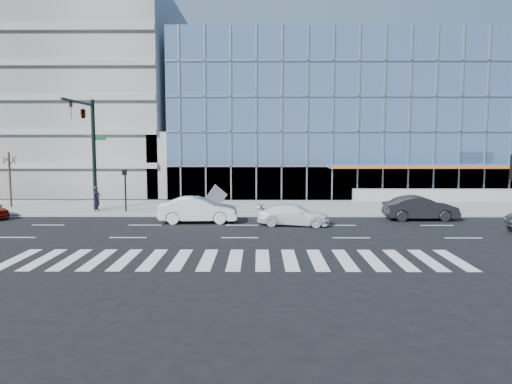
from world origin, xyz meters
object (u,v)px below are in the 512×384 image
(tilted_panel, at_px, (217,196))
(traffic_signal, at_px, (86,127))
(ped_signal_post, at_px, (125,184))
(dark_sedan, at_px, (421,208))
(pedestrian, at_px, (97,199))
(white_sedan, at_px, (198,210))
(white_suv, at_px, (293,215))
(street_tree_near, at_px, (9,159))

(tilted_panel, bearing_deg, traffic_signal, 160.93)
(ped_signal_post, xyz_separation_m, dark_sedan, (20.15, -2.81, -1.36))
(pedestrian, distance_m, tilted_panel, 8.61)
(white_sedan, distance_m, dark_sedan, 14.53)
(white_suv, bearing_deg, street_tree_near, 78.08)
(pedestrian, bearing_deg, white_sedan, -96.88)
(white_sedan, relative_size, tilted_panel, 3.82)
(street_tree_near, xyz_separation_m, white_suv, (21.17, -7.43, -3.13))
(traffic_signal, bearing_deg, dark_sedan, -6.13)
(tilted_panel, bearing_deg, white_suv, -82.04)
(ped_signal_post, xyz_separation_m, pedestrian, (-2.11, 0.14, -1.09))
(ped_signal_post, bearing_deg, dark_sedan, -7.93)
(white_suv, distance_m, dark_sedan, 8.74)
(street_tree_near, distance_m, white_sedan, 16.76)
(white_suv, height_order, pedestrian, pedestrian)
(street_tree_near, distance_m, white_suv, 22.65)
(white_suv, xyz_separation_m, pedestrian, (-13.78, 5.02, 0.40))
(street_tree_near, height_order, pedestrian, street_tree_near)
(dark_sedan, bearing_deg, white_sedan, 93.31)
(street_tree_near, bearing_deg, traffic_signal, -22.71)
(dark_sedan, bearing_deg, white_suv, 102.61)
(ped_signal_post, bearing_deg, pedestrian, 176.11)
(dark_sedan, height_order, tilted_panel, tilted_panel)
(traffic_signal, distance_m, street_tree_near, 7.96)
(pedestrian, height_order, tilted_panel, tilted_panel)
(white_suv, xyz_separation_m, tilted_panel, (-5.29, 6.44, 0.41))
(traffic_signal, xyz_separation_m, dark_sedan, (22.65, -2.43, -5.38))
(white_sedan, bearing_deg, traffic_signal, 64.10)
(white_suv, height_order, white_sedan, white_sedan)
(traffic_signal, bearing_deg, street_tree_near, 157.29)
(white_sedan, xyz_separation_m, dark_sedan, (14.49, 1.11, -0.04))
(ped_signal_post, bearing_deg, street_tree_near, 164.94)
(ped_signal_post, relative_size, white_sedan, 0.60)
(street_tree_near, bearing_deg, ped_signal_post, -15.06)
(traffic_signal, bearing_deg, ped_signal_post, 8.52)
(white_sedan, bearing_deg, street_tree_near, 64.44)
(white_suv, bearing_deg, dark_sedan, -68.89)
(ped_signal_post, distance_m, street_tree_near, 9.97)
(traffic_signal, relative_size, tilted_panel, 6.15)
(traffic_signal, xyz_separation_m, ped_signal_post, (2.50, 0.37, -4.02))
(traffic_signal, xyz_separation_m, white_sedan, (8.16, -3.54, -5.35))
(white_sedan, relative_size, dark_sedan, 1.05)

